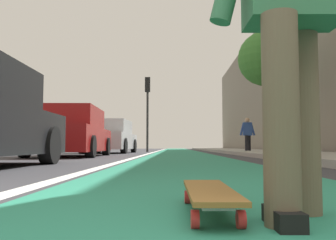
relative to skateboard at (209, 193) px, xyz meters
The scene contains 11 objects.
ground_plane 8.90m from the skateboard, ahead, with size 80.00×80.00×0.00m, color #38383D.
bike_lane_paint 22.90m from the skateboard, ahead, with size 56.00×2.35×0.00m, color #288466.
lane_stripe_white 18.94m from the skateboard, ahead, with size 52.00×0.16×0.01m, color silver.
sidewalk_curb 17.28m from the skateboard, 11.99° to the right, with size 52.00×3.20×0.12m, color #9E9B93.
building_facade 22.12m from the skateboard, 16.06° to the right, with size 40.00×1.20×8.24m, color gray.
skateboard is the anchor object (origin of this frame).
parked_car_mid 9.97m from the skateboard, 19.28° to the left, with size 4.54×2.08×1.46m.
parked_car_far 15.49m from the skateboard, 11.54° to the left, with size 4.58×2.11×1.49m.
traffic_light 18.74m from the skateboard, ahead, with size 0.33×0.28×4.10m.
street_tree_mid 12.59m from the skateboard, 15.24° to the right, with size 2.00×2.00×4.51m.
pedestrian_distant 14.55m from the skateboard, 11.89° to the right, with size 0.43×0.67×1.53m.
Camera 1 is at (-0.59, 0.26, 0.30)m, focal length 39.55 mm.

